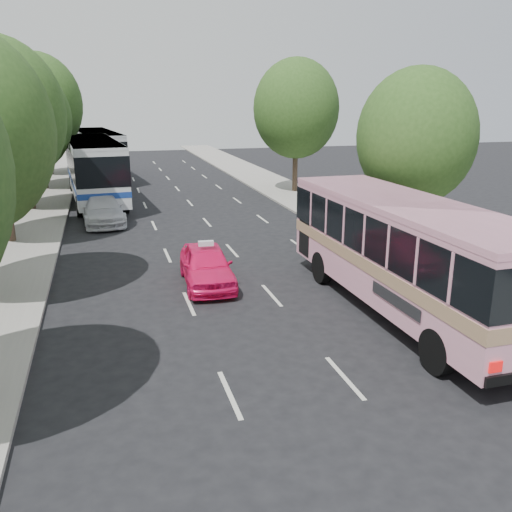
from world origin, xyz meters
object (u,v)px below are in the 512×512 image
object	(u,v)px
pink_taxi	(207,265)
tour_coach_rear	(97,150)
white_pickup	(103,209)
pink_bus	(404,244)
tour_coach_front	(93,165)

from	to	relation	value
pink_taxi	tour_coach_rear	bearing A→B (deg)	100.07
white_pickup	pink_bus	bearing A→B (deg)	-64.26
pink_bus	tour_coach_front	size ratio (longest dim) A/B	0.83
pink_taxi	white_pickup	size ratio (longest dim) A/B	0.83
white_pickup	tour_coach_front	world-z (taller)	tour_coach_front
pink_bus	tour_coach_front	xyz separation A→B (m)	(-9.39, 22.75, 0.18)
tour_coach_front	tour_coach_rear	xyz separation A→B (m)	(0.24, 11.13, -0.05)
pink_taxi	tour_coach_front	bearing A→B (deg)	104.99
pink_bus	pink_taxi	distance (m)	7.11
pink_bus	white_pickup	size ratio (longest dim) A/B	2.17
pink_bus	white_pickup	bearing A→B (deg)	118.74
white_pickup	tour_coach_rear	xyz separation A→B (m)	(-0.15, 17.96, 1.62)
pink_taxi	tour_coach_rear	world-z (taller)	tour_coach_rear
tour_coach_front	pink_taxi	bearing A→B (deg)	-82.75
white_pickup	tour_coach_rear	distance (m)	18.03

